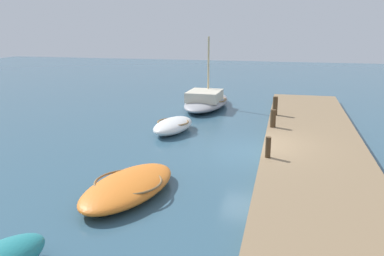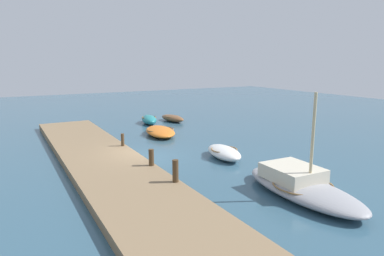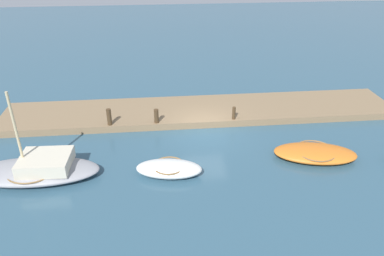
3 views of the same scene
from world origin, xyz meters
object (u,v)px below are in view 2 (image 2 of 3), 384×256
at_px(rowboat_white, 224,152).
at_px(rowboat_brown, 173,118).
at_px(motorboat_orange, 160,131).
at_px(mooring_post_mid_east, 175,171).
at_px(mooring_post_mid_west, 151,157).
at_px(sailboat_grey, 300,185).
at_px(rowboat_teal, 149,119).
at_px(mooring_post_west, 123,140).

bearing_deg(rowboat_white, rowboat_brown, 176.40).
distance_m(motorboat_orange, mooring_post_mid_east, 11.38).
bearing_deg(motorboat_orange, mooring_post_mid_west, -16.00).
relative_size(rowboat_white, sailboat_grey, 0.54).
xyz_separation_m(mooring_post_mid_west, mooring_post_mid_east, (2.68, 0.00, 0.08)).
height_order(rowboat_white, rowboat_brown, rowboat_white).
distance_m(mooring_post_mid_west, mooring_post_mid_east, 2.68).
xyz_separation_m(sailboat_grey, rowboat_brown, (-18.52, 3.15, -0.15)).
xyz_separation_m(sailboat_grey, motorboat_orange, (-13.62, -0.29, -0.16)).
bearing_deg(rowboat_white, sailboat_grey, 5.07).
xyz_separation_m(rowboat_teal, motorboat_orange, (4.92, -1.11, -0.08)).
relative_size(mooring_post_mid_west, mooring_post_mid_east, 0.85).
bearing_deg(rowboat_brown, mooring_post_west, -51.84).
bearing_deg(motorboat_orange, sailboat_grey, 12.01).
bearing_deg(sailboat_grey, motorboat_orange, -176.61).
xyz_separation_m(rowboat_white, rowboat_brown, (-12.36, 2.74, -0.04)).
bearing_deg(mooring_post_west, rowboat_brown, 138.10).
bearing_deg(rowboat_brown, sailboat_grey, -19.59).
relative_size(rowboat_brown, mooring_post_mid_east, 3.27).
bearing_deg(mooring_post_mid_west, motorboat_orange, 153.20).
xyz_separation_m(rowboat_brown, motorboat_orange, (4.90, -3.43, -0.01)).
distance_m(rowboat_teal, rowboat_brown, 2.33).
height_order(rowboat_white, mooring_post_mid_west, mooring_post_mid_west).
distance_m(rowboat_brown, motorboat_orange, 5.98).
relative_size(rowboat_white, mooring_post_mid_west, 3.99).
relative_size(rowboat_brown, mooring_post_mid_west, 3.87).
bearing_deg(rowboat_brown, mooring_post_mid_west, -40.06).
distance_m(rowboat_white, rowboat_brown, 12.66).
relative_size(sailboat_grey, mooring_post_mid_west, 7.40).
distance_m(rowboat_brown, mooring_post_mid_west, 14.86).
distance_m(rowboat_teal, mooring_post_west, 9.79).
xyz_separation_m(rowboat_white, mooring_post_mid_west, (0.49, -4.72, 0.49)).
height_order(motorboat_orange, mooring_post_mid_east, mooring_post_mid_east).
height_order(rowboat_teal, mooring_post_mid_west, mooring_post_mid_west).
relative_size(mooring_post_west, mooring_post_mid_east, 0.78).
height_order(motorboat_orange, mooring_post_west, mooring_post_west).
bearing_deg(motorboat_orange, rowboat_teal, 178.09).
height_order(sailboat_grey, rowboat_brown, sailboat_grey).
bearing_deg(mooring_post_mid_east, mooring_post_west, 180.00).
distance_m(sailboat_grey, mooring_post_mid_west, 7.13).
bearing_deg(mooring_post_mid_east, rowboat_white, 123.90).
bearing_deg(rowboat_teal, sailboat_grey, 10.65).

